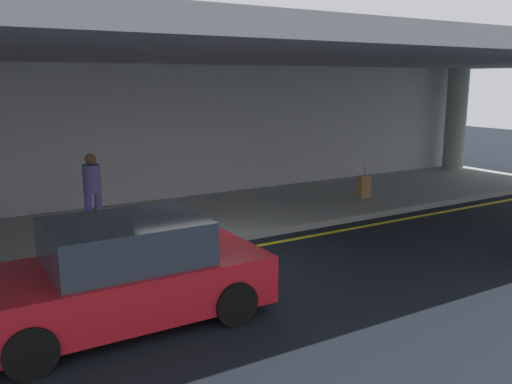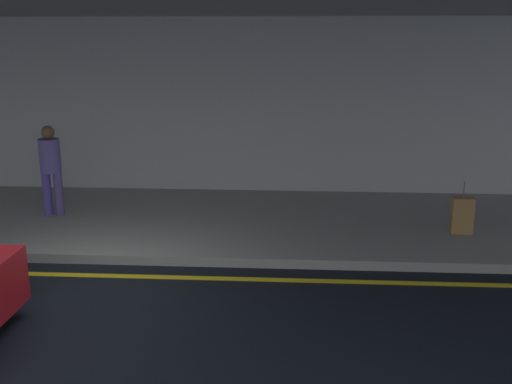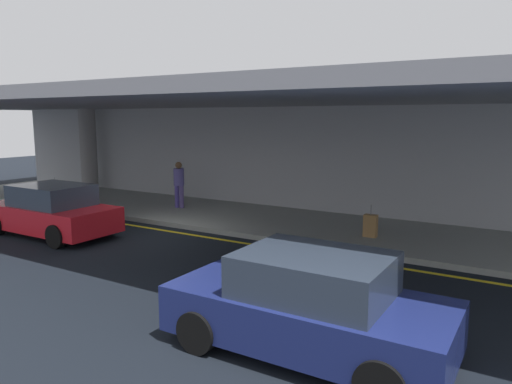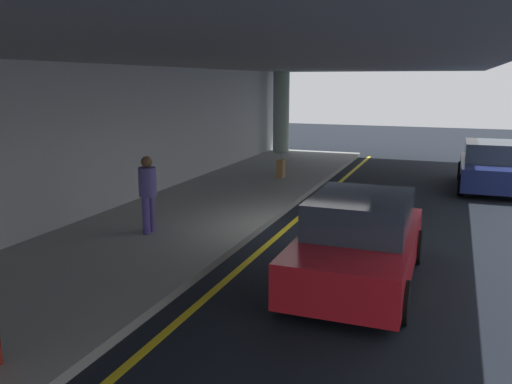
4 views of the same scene
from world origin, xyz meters
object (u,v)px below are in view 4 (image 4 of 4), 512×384
Objects in this scene: traveler_with_luggage at (148,189)px; suitcase_upright_secondary at (281,168)px; car_red at (359,242)px; support_column_left_mid at (281,112)px; car_navy at (491,167)px.

suitcase_upright_secondary is at bearing 147.31° from traveler_with_luggage.
traveler_with_luggage is at bearing 79.15° from car_red.
support_column_left_mid is at bearing 31.29° from suitcase_upright_secondary.
car_navy is 2.44× the size of traveler_with_luggage.
traveler_with_luggage is (-8.56, 7.23, 0.40)m from car_navy.
car_red is at bearing -11.94° from car_navy.
support_column_left_mid is 2.17× the size of traveler_with_luggage.
suitcase_upright_secondary is (-1.22, 6.62, -0.25)m from car_navy.
suitcase_upright_secondary is at bearing 25.76° from car_red.
suitcase_upright_secondary is at bearing -76.23° from car_navy.
traveler_with_luggage is at bearing -36.91° from car_navy.
support_column_left_mid reaches higher than suitcase_upright_secondary.
traveler_with_luggage reaches higher than suitcase_upright_secondary.
car_red is 9.14m from suitcase_upright_secondary.
traveler_with_luggage is 7.39m from suitcase_upright_secondary.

